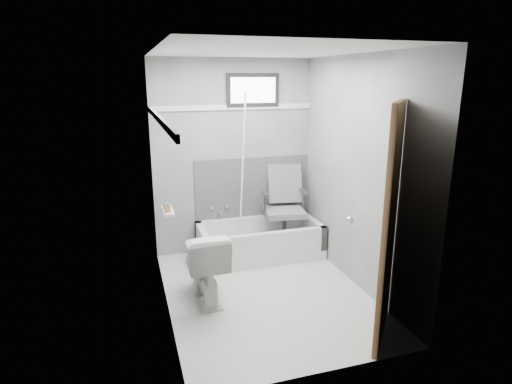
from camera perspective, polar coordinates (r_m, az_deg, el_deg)
name	(u,v)px	position (r m, az deg, el deg)	size (l,w,h in m)	color
floor	(266,293)	(4.57, 1.34, -13.32)	(2.60, 2.60, 0.00)	white
ceiling	(268,51)	(4.03, 1.55, 18.32)	(2.60, 2.60, 0.00)	silver
wall_back	(233,158)	(5.36, -3.02, 4.59)	(2.00, 0.02, 2.40)	slate
wall_front	(327,223)	(2.98, 9.46, -4.14)	(2.00, 0.02, 2.40)	slate
wall_left	(162,189)	(3.94, -12.49, 0.43)	(0.02, 2.60, 2.40)	slate
wall_right	(358,174)	(4.55, 13.48, 2.31)	(0.02, 2.60, 2.40)	slate
bathtub	(260,240)	(5.35, 0.52, -6.46)	(1.50, 0.70, 0.42)	silver
office_chair	(284,206)	(5.37, 3.81, -1.90)	(0.56, 0.56, 0.98)	slate
toilet	(204,265)	(4.34, -6.90, -9.61)	(0.42, 0.75, 0.73)	white
door	(440,235)	(3.59, 23.37, -5.25)	(0.78, 0.78, 2.00)	#512D1E
window	(253,90)	(5.32, -0.42, 13.43)	(0.66, 0.04, 0.40)	black
backerboard	(253,187)	(5.50, -0.41, 0.61)	(1.50, 0.02, 0.78)	#4C4C4F
trim_back	(233,107)	(5.27, -3.08, 11.21)	(2.00, 0.02, 0.06)	white
trim_left	(159,119)	(3.83, -12.82, 9.45)	(0.02, 2.60, 0.06)	white
pole	(242,173)	(5.17, -1.83, 2.53)	(0.02, 0.02, 1.95)	white
shelf	(168,211)	(4.29, -11.66, -2.49)	(0.10, 0.32, 0.03)	silver
soap_bottle_a	(167,207)	(4.20, -11.73, -1.96)	(0.05, 0.05, 0.11)	#A17A50
soap_bottle_b	(166,204)	(4.33, -11.92, -1.52)	(0.07, 0.07, 0.09)	teal
faucet	(219,210)	(5.44, -4.89, -2.34)	(0.26, 0.10, 0.16)	silver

